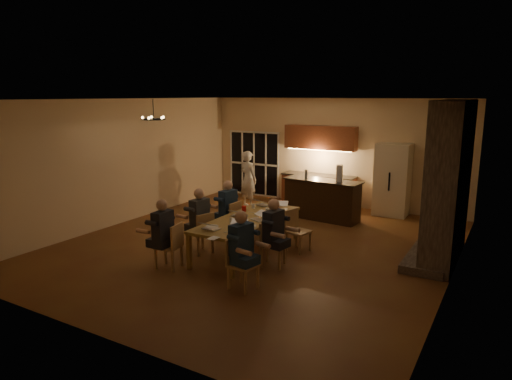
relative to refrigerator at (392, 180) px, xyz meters
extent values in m
plane|color=brown|center=(-1.90, -4.15, -1.00)|extent=(9.00, 9.00, 0.00)
cube|color=beige|center=(-1.90, 0.37, 0.60)|extent=(8.00, 0.04, 3.20)
cube|color=beige|center=(-5.92, -4.15, 0.60)|extent=(0.04, 9.00, 3.20)
cube|color=beige|center=(2.12, -4.15, 0.60)|extent=(0.04, 9.00, 3.20)
cube|color=white|center=(-1.90, -4.15, 2.22)|extent=(8.00, 9.00, 0.04)
cube|color=black|center=(-4.60, 0.32, 0.05)|extent=(1.86, 0.08, 2.10)
cube|color=#6C5F55|center=(1.80, -2.95, 0.60)|extent=(0.58, 2.50, 3.20)
cube|color=beige|center=(0.00, 0.00, 0.00)|extent=(0.90, 0.68, 2.00)
cube|color=#A58442|center=(-1.86, -4.65, -0.62)|extent=(1.10, 2.85, 0.75)
cube|color=black|center=(-1.50, -1.38, -0.46)|extent=(2.14, 0.87, 1.08)
imported|color=silver|center=(-3.92, -1.20, -0.16)|extent=(0.71, 0.57, 1.68)
torus|color=black|center=(-4.28, -4.73, 1.75)|extent=(0.52, 0.52, 0.03)
cylinder|color=white|center=(-1.96, -5.11, -0.20)|extent=(0.08, 0.08, 0.10)
cylinder|color=white|center=(-1.72, -4.04, -0.20)|extent=(0.08, 0.08, 0.10)
cylinder|color=white|center=(-2.18, -3.85, -0.20)|extent=(0.09, 0.09, 0.10)
cylinder|color=red|center=(-1.45, -5.93, -0.19)|extent=(0.10, 0.10, 0.12)
cylinder|color=red|center=(-2.22, -4.20, -0.19)|extent=(0.10, 0.10, 0.12)
cylinder|color=red|center=(-1.76, -3.33, -0.19)|extent=(0.09, 0.09, 0.12)
cylinder|color=#B2B2B7|center=(-1.75, -5.35, -0.19)|extent=(0.07, 0.07, 0.12)
cylinder|color=#3F0F0C|center=(-2.00, -3.32, -0.19)|extent=(0.07, 0.07, 0.12)
cylinder|color=white|center=(-1.51, -5.17, -0.24)|extent=(0.28, 0.28, 0.02)
cylinder|color=white|center=(-2.13, -5.55, -0.24)|extent=(0.25, 0.25, 0.02)
cylinder|color=white|center=(-1.46, -3.88, -0.24)|extent=(0.26, 0.26, 0.02)
cube|color=white|center=(-1.67, -6.15, -0.24)|extent=(0.16, 0.22, 0.01)
cylinder|color=#99999E|center=(-1.96, -1.42, 0.20)|extent=(0.08, 0.08, 0.24)
cube|color=silver|center=(-1.01, -1.46, 0.30)|extent=(0.16, 0.16, 0.44)
camera|label=1|loc=(2.94, -12.57, 2.30)|focal=32.00mm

